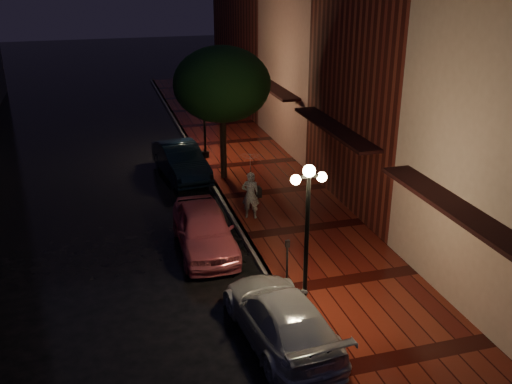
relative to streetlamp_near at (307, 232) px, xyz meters
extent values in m
plane|color=black|center=(-0.35, 5.00, -2.60)|extent=(120.00, 120.00, 0.00)
cube|color=#440F0C|center=(1.90, 5.00, -2.53)|extent=(4.50, 60.00, 0.15)
cube|color=#595451|center=(-0.35, 5.00, -2.53)|extent=(0.25, 60.00, 0.15)
cube|color=#511914|center=(6.65, 7.00, 2.90)|extent=(5.00, 8.00, 11.00)
cube|color=#8C5951|center=(6.65, 15.00, 1.90)|extent=(5.00, 8.00, 9.00)
cube|color=#511914|center=(6.65, 25.00, 2.40)|extent=(5.00, 12.00, 10.00)
cylinder|color=black|center=(0.00, 0.00, -0.45)|extent=(0.12, 0.12, 4.00)
cylinder|color=black|center=(0.00, 0.00, -2.30)|extent=(0.36, 0.36, 0.30)
cube|color=black|center=(0.00, 0.00, 1.55)|extent=(0.70, 0.08, 0.08)
sphere|color=#E5C889|center=(0.00, 0.00, 1.70)|extent=(0.32, 0.32, 0.32)
sphere|color=#E5C889|center=(-0.35, 0.00, 1.50)|extent=(0.26, 0.26, 0.26)
sphere|color=#E5C889|center=(0.35, 0.00, 1.50)|extent=(0.26, 0.26, 0.26)
cylinder|color=black|center=(0.00, 14.00, -0.45)|extent=(0.12, 0.12, 4.00)
cylinder|color=black|center=(0.00, 14.00, -2.30)|extent=(0.36, 0.36, 0.30)
cube|color=black|center=(0.00, 14.00, 1.55)|extent=(0.70, 0.08, 0.08)
sphere|color=#E5C889|center=(0.00, 14.00, 1.70)|extent=(0.32, 0.32, 0.32)
sphere|color=#E5C889|center=(-0.35, 14.00, 1.50)|extent=(0.26, 0.26, 0.26)
sphere|color=#E5C889|center=(0.35, 14.00, 1.50)|extent=(0.26, 0.26, 0.26)
cylinder|color=black|center=(0.25, 11.00, -0.85)|extent=(0.28, 0.28, 3.20)
ellipsoid|color=black|center=(0.25, 11.00, 1.75)|extent=(4.16, 4.16, 3.20)
sphere|color=black|center=(0.95, 11.60, 1.15)|extent=(1.80, 1.80, 1.80)
sphere|color=black|center=(-0.35, 10.30, 1.25)|extent=(1.80, 1.80, 1.80)
imported|color=#C55161|center=(-1.88, 4.66, -1.82)|extent=(1.96, 4.63, 1.56)
imported|color=black|center=(-1.52, 12.00, -1.83)|extent=(2.20, 4.82, 1.53)
imported|color=#B3B3BB|center=(-0.95, -0.83, -1.90)|extent=(2.37, 4.96, 1.39)
imported|color=silver|center=(0.25, 6.47, -1.54)|extent=(0.78, 0.66, 1.82)
imported|color=silver|center=(0.25, 6.47, -0.38)|extent=(1.06, 1.08, 0.97)
cylinder|color=black|center=(0.25, 6.47, -1.11)|extent=(0.02, 0.02, 1.46)
cube|color=black|center=(0.55, 6.42, -1.42)|extent=(0.15, 0.34, 0.36)
cylinder|color=black|center=(0.09, 1.75, -1.89)|extent=(0.06, 0.06, 1.13)
cube|color=black|center=(0.09, 1.75, -1.22)|extent=(0.13, 0.10, 0.23)
camera|label=1|loc=(-4.94, -12.50, 6.54)|focal=40.00mm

